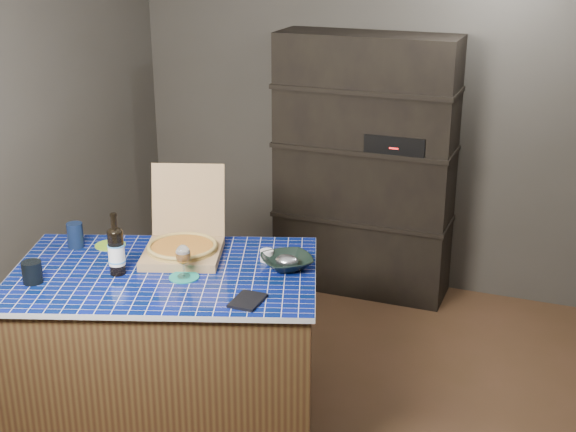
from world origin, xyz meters
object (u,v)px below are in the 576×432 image
at_px(wine_glass, 183,255).
at_px(dvd_case, 248,301).
at_px(mead_bottle, 116,250).
at_px(kitchen_island, 168,345).
at_px(pizza_box, 183,245).
at_px(bowl, 287,262).

bearing_deg(wine_glass, dvd_case, -18.08).
bearing_deg(mead_bottle, kitchen_island, 28.94).
bearing_deg(pizza_box, bowl, -13.91).
bearing_deg(dvd_case, bowl, 86.96).
distance_m(kitchen_island, mead_bottle, 0.59).
xyz_separation_m(wine_glass, bowl, (0.43, 0.30, -0.09)).
bearing_deg(kitchen_island, mead_bottle, -170.37).
xyz_separation_m(kitchen_island, wine_glass, (0.13, -0.03, 0.54)).
xyz_separation_m(kitchen_island, dvd_case, (0.53, -0.16, 0.42)).
bearing_deg(mead_bottle, wine_glass, 12.88).
xyz_separation_m(kitchen_island, pizza_box, (-0.00, 0.21, 0.48)).
xyz_separation_m(pizza_box, bowl, (0.56, 0.05, -0.03)).
distance_m(dvd_case, bowl, 0.43).
bearing_deg(pizza_box, wine_glass, -80.03).
bearing_deg(bowl, pizza_box, -175.05).
relative_size(kitchen_island, mead_bottle, 5.51).
bearing_deg(bowl, mead_bottle, -153.82).
bearing_deg(bowl, kitchen_island, -154.82).
bearing_deg(dvd_case, kitchen_island, 163.32).
height_order(mead_bottle, wine_glass, mead_bottle).
relative_size(dvd_case, bowl, 0.72).
height_order(mead_bottle, bowl, mead_bottle).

